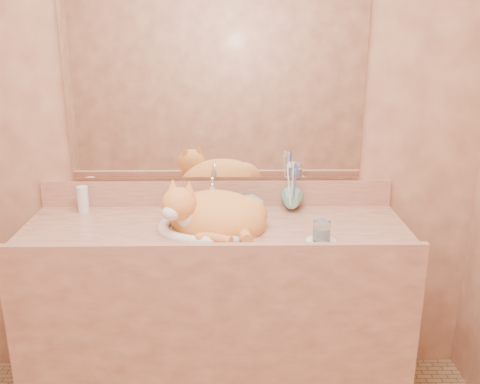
{
  "coord_description": "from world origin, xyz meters",
  "views": [
    {
      "loc": [
        0.08,
        -1.35,
        1.66
      ],
      "look_at": [
        0.1,
        0.7,
        1.01
      ],
      "focal_mm": 40.0,
      "sensor_mm": 36.0,
      "label": 1
    }
  ],
  "objects_px": {
    "sink_basin": "(211,212)",
    "vanity_counter": "(216,316)",
    "toothbrush_cup": "(292,204)",
    "cat": "(212,213)",
    "soap_dispenser": "(257,201)",
    "water_glass": "(322,231)"
  },
  "relations": [
    {
      "from": "sink_basin",
      "to": "cat",
      "type": "bearing_deg",
      "value": -51.29
    },
    {
      "from": "soap_dispenser",
      "to": "vanity_counter",
      "type": "bearing_deg",
      "value": 179.61
    },
    {
      "from": "vanity_counter",
      "to": "water_glass",
      "type": "height_order",
      "value": "water_glass"
    },
    {
      "from": "sink_basin",
      "to": "soap_dispenser",
      "type": "bearing_deg",
      "value": 38.4
    },
    {
      "from": "sink_basin",
      "to": "soap_dispenser",
      "type": "xyz_separation_m",
      "value": [
        0.19,
        0.09,
        0.02
      ]
    },
    {
      "from": "cat",
      "to": "water_glass",
      "type": "relative_size",
      "value": 5.22
    },
    {
      "from": "cat",
      "to": "vanity_counter",
      "type": "bearing_deg",
      "value": 91.92
    },
    {
      "from": "vanity_counter",
      "to": "soap_dispenser",
      "type": "xyz_separation_m",
      "value": [
        0.18,
        0.07,
        0.51
      ]
    },
    {
      "from": "toothbrush_cup",
      "to": "water_glass",
      "type": "distance_m",
      "value": 0.34
    },
    {
      "from": "vanity_counter",
      "to": "toothbrush_cup",
      "type": "xyz_separation_m",
      "value": [
        0.33,
        0.15,
        0.47
      ]
    },
    {
      "from": "water_glass",
      "to": "soap_dispenser",
      "type": "bearing_deg",
      "value": 133.02
    },
    {
      "from": "vanity_counter",
      "to": "toothbrush_cup",
      "type": "distance_m",
      "value": 0.6
    },
    {
      "from": "sink_basin",
      "to": "toothbrush_cup",
      "type": "xyz_separation_m",
      "value": [
        0.35,
        0.17,
        -0.02
      ]
    },
    {
      "from": "toothbrush_cup",
      "to": "sink_basin",
      "type": "bearing_deg",
      "value": -154.32
    },
    {
      "from": "cat",
      "to": "soap_dispenser",
      "type": "relative_size",
      "value": 2.4
    },
    {
      "from": "sink_basin",
      "to": "soap_dispenser",
      "type": "distance_m",
      "value": 0.21
    },
    {
      "from": "vanity_counter",
      "to": "cat",
      "type": "height_order",
      "value": "cat"
    },
    {
      "from": "cat",
      "to": "soap_dispenser",
      "type": "height_order",
      "value": "cat"
    },
    {
      "from": "sink_basin",
      "to": "toothbrush_cup",
      "type": "distance_m",
      "value": 0.39
    },
    {
      "from": "vanity_counter",
      "to": "sink_basin",
      "type": "distance_m",
      "value": 0.49
    },
    {
      "from": "sink_basin",
      "to": "vanity_counter",
      "type": "bearing_deg",
      "value": 66.1
    },
    {
      "from": "sink_basin",
      "to": "cat",
      "type": "relative_size",
      "value": 1.05
    }
  ]
}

